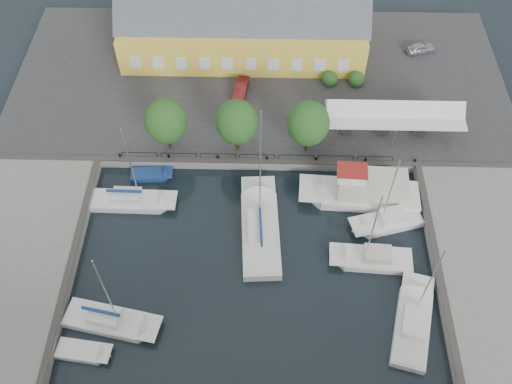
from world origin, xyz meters
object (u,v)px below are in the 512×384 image
at_px(car_red, 241,89).
at_px(east_boat_a, 387,222).
at_px(car_silver, 421,48).
at_px(east_boat_c, 412,324).
at_px(west_boat_a, 132,202).
at_px(launch_sw, 83,352).
at_px(center_sailboat, 260,230).
at_px(trawler, 364,192).
at_px(launch_nw, 151,175).
at_px(tent_canopy, 395,115).
at_px(west_boat_d, 110,321).
at_px(warehouse, 238,24).
at_px(east_boat_b, 373,260).

relative_size(car_red, east_boat_a, 0.39).
height_order(car_silver, east_boat_c, east_boat_c).
distance_m(west_boat_a, launch_sw, 15.32).
distance_m(center_sailboat, west_boat_a, 12.96).
height_order(trawler, launch_sw, trawler).
bearing_deg(launch_nw, tent_canopy, 12.57).
relative_size(tent_canopy, west_boat_d, 1.26).
bearing_deg(car_red, tent_canopy, -12.26).
relative_size(warehouse, trawler, 2.37).
distance_m(tent_canopy, trawler, 9.00).
xyz_separation_m(trawler, east_boat_c, (2.89, -13.35, -0.76)).
distance_m(east_boat_c, launch_nw, 28.85).
relative_size(car_silver, west_boat_a, 0.32).
xyz_separation_m(east_boat_c, launch_sw, (-27.21, -3.03, -0.17)).
relative_size(east_boat_c, launch_sw, 2.37).
relative_size(east_boat_a, west_boat_a, 0.91).
height_order(trawler, launch_nw, trawler).
bearing_deg(west_boat_d, east_boat_a, 23.52).
xyz_separation_m(tent_canopy, east_boat_b, (-3.25, -15.06, -3.42)).
relative_size(car_red, east_boat_c, 0.36).
xyz_separation_m(east_boat_a, west_boat_a, (-24.68, 1.89, 0.01)).
bearing_deg(warehouse, car_red, -85.82).
bearing_deg(center_sailboat, west_boat_a, 166.34).
bearing_deg(warehouse, west_boat_d, -104.83).
bearing_deg(trawler, warehouse, 121.18).
bearing_deg(east_boat_c, east_boat_a, 94.87).
relative_size(warehouse, east_boat_a, 2.83).
xyz_separation_m(tent_canopy, west_boat_a, (-26.11, -9.03, -3.41)).
bearing_deg(car_silver, east_boat_b, 146.60).
height_order(car_silver, launch_nw, car_silver).
height_order(warehouse, east_boat_c, east_boat_c).
bearing_deg(west_boat_d, east_boat_c, 0.83).
bearing_deg(east_boat_c, trawler, 102.19).
distance_m(tent_canopy, east_boat_a, 11.53).
xyz_separation_m(west_boat_a, launch_sw, (-1.65, -15.23, -0.18)).
bearing_deg(center_sailboat, east_boat_a, 5.55).
xyz_separation_m(trawler, east_boat_b, (0.19, -7.18, -0.76)).
bearing_deg(warehouse, west_boat_a, -112.58).
distance_m(east_boat_c, launch_sw, 27.38).
bearing_deg(west_boat_a, east_boat_b, -14.78).
relative_size(tent_canopy, center_sailboat, 0.92).
relative_size(center_sailboat, east_boat_a, 1.51).
distance_m(east_boat_b, west_boat_d, 23.66).
distance_m(car_red, center_sailboat, 18.17).
xyz_separation_m(east_boat_c, west_boat_a, (-25.56, 12.21, 0.01)).
distance_m(warehouse, launch_sw, 39.96).
xyz_separation_m(center_sailboat, west_boat_d, (-12.47, -9.51, -0.09)).
bearing_deg(car_silver, tent_canopy, 142.13).
bearing_deg(car_silver, east_boat_c, 153.66).
distance_m(warehouse, trawler, 25.64).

